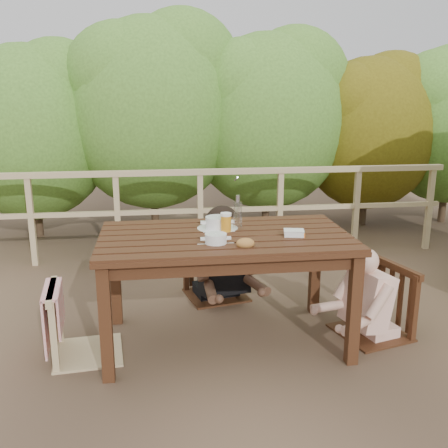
{
  "coord_description": "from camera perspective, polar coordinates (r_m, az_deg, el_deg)",
  "views": [
    {
      "loc": [
        -0.48,
        -3.47,
        1.82
      ],
      "look_at": [
        0.0,
        0.05,
        0.9
      ],
      "focal_mm": 40.9,
      "sensor_mm": 36.0,
      "label": 1
    }
  ],
  "objects": [
    {
      "name": "bread_roll",
      "position": [
        3.35,
        2.41,
        -2.18
      ],
      "size": [
        0.12,
        0.09,
        0.07
      ],
      "primitive_type": "ellipsoid",
      "color": "#A87D38",
      "rests_on": "table"
    },
    {
      "name": "hedge_row",
      "position": [
        6.72,
        -0.23,
        15.24
      ],
      "size": [
        6.6,
        1.6,
        3.8
      ],
      "primitive_type": null,
      "color": "#436D24",
      "rests_on": "ground"
    },
    {
      "name": "chair_far",
      "position": [
        4.57,
        -0.91,
        -2.06
      ],
      "size": [
        0.61,
        0.61,
        1.03
      ],
      "primitive_type": "cube",
      "rotation": [
        0.0,
        0.0,
        0.22
      ],
      "color": "#331B0E",
      "rests_on": "ground"
    },
    {
      "name": "soup_far",
      "position": [
        3.79,
        -0.73,
        0.06
      ],
      "size": [
        0.3,
        0.3,
        0.1
      ],
      "primitive_type": "cylinder",
      "color": "silver",
      "rests_on": "table"
    },
    {
      "name": "ground",
      "position": [
        3.95,
        0.1,
        -12.94
      ],
      "size": [
        60.0,
        60.0,
        0.0
      ],
      "primitive_type": "plane",
      "color": "brown",
      "rests_on": "ground"
    },
    {
      "name": "bottle",
      "position": [
        3.77,
        1.55,
        1.27
      ],
      "size": [
        0.06,
        0.06,
        0.27
      ],
      "primitive_type": "cylinder",
      "color": "silver",
      "rests_on": "table"
    },
    {
      "name": "table",
      "position": [
        3.77,
        0.1,
        -7.4
      ],
      "size": [
        1.78,
        1.0,
        0.82
      ],
      "primitive_type": "cube",
      "color": "#331B0E",
      "rests_on": "ground"
    },
    {
      "name": "butter_tub",
      "position": [
        3.62,
        7.81,
        -1.12
      ],
      "size": [
        0.16,
        0.13,
        0.06
      ],
      "primitive_type": "cube",
      "rotation": [
        0.0,
        0.0,
        -0.21
      ],
      "color": "white",
      "rests_on": "table"
    },
    {
      "name": "woman",
      "position": [
        4.54,
        -0.95,
        -0.16
      ],
      "size": [
        0.67,
        0.76,
        1.33
      ],
      "primitive_type": null,
      "rotation": [
        0.0,
        0.0,
        3.37
      ],
      "color": "black",
      "rests_on": "ground"
    },
    {
      "name": "beer_glass",
      "position": [
        3.7,
        0.22,
        0.08
      ],
      "size": [
        0.08,
        0.08,
        0.15
      ],
      "primitive_type": "cylinder",
      "color": "gold",
      "rests_on": "table"
    },
    {
      "name": "chair_left",
      "position": [
        3.7,
        -15.39,
        -7.05
      ],
      "size": [
        0.54,
        0.54,
        0.99
      ],
      "primitive_type": "cube",
      "rotation": [
        0.0,
        0.0,
        1.67
      ],
      "color": "tan",
      "rests_on": "ground"
    },
    {
      "name": "diner_right",
      "position": [
        4.0,
        16.98,
        -4.17
      ],
      "size": [
        0.68,
        0.6,
        1.16
      ],
      "primitive_type": null,
      "rotation": [
        0.0,
        0.0,
        1.84
      ],
      "color": "beige",
      "rests_on": "ground"
    },
    {
      "name": "soup_near",
      "position": [
        3.41,
        -0.93,
        -1.76
      ],
      "size": [
        0.25,
        0.25,
        0.08
      ],
      "primitive_type": "cylinder",
      "color": "white",
      "rests_on": "table"
    },
    {
      "name": "chair_right",
      "position": [
        4.02,
        16.51,
        -5.18
      ],
      "size": [
        0.62,
        0.62,
        1.01
      ],
      "primitive_type": "cube",
      "rotation": [
        0.0,
        0.0,
        -1.3
      ],
      "color": "#331B0E",
      "rests_on": "ground"
    },
    {
      "name": "railing",
      "position": [
        5.64,
        -2.65,
        1.06
      ],
      "size": [
        5.6,
        0.1,
        1.01
      ],
      "primitive_type": "cube",
      "color": "tan",
      "rests_on": "ground"
    }
  ]
}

